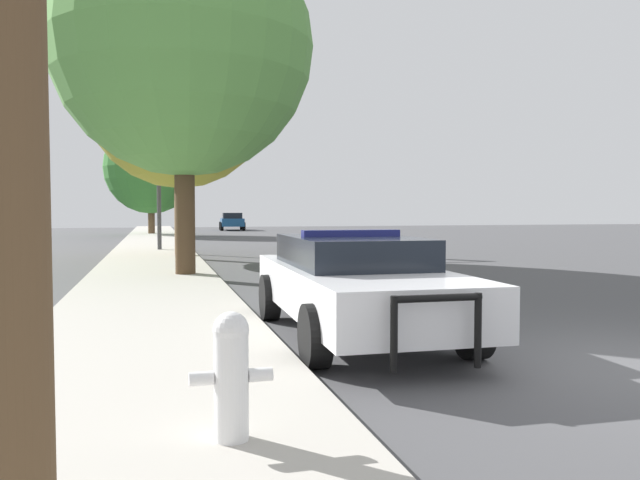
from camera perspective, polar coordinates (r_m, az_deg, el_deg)
sidewalk_left at (r=5.55m, az=-15.43°, el=-14.15°), size 3.00×110.00×0.13m
police_car at (r=8.27m, az=3.23°, el=-3.81°), size 2.14×5.02×1.40m
fire_hydrant at (r=4.30m, az=-8.11°, el=-11.84°), size 0.56×0.24×0.87m
traffic_light at (r=25.10m, az=-10.84°, el=8.19°), size 4.21×0.35×5.54m
car_background_distant at (r=51.03m, az=-8.05°, el=1.73°), size 2.16×4.09×1.41m
tree_sidewalk_far at (r=41.90m, az=-15.22°, el=6.39°), size 5.92×5.92×7.20m
tree_sidewalk_near at (r=15.81m, az=-12.40°, el=16.89°), size 6.17×6.17×8.51m
tree_sidewalk_mid at (r=22.11m, az=-12.80°, el=12.77°), size 6.28×6.28×8.54m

